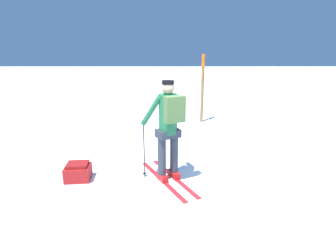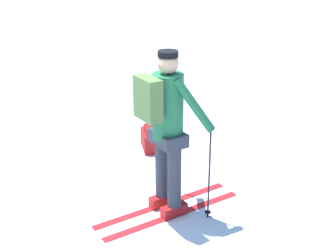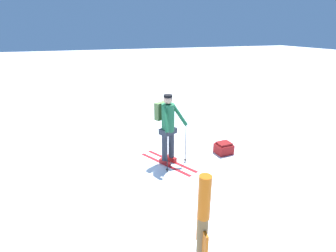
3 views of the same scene
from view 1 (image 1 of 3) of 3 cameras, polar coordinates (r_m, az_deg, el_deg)
ground_plane at (r=4.37m, az=4.61°, el=-15.96°), size 80.00×80.00×0.00m
skier at (r=4.61m, az=0.11°, el=0.22°), size 1.70×1.10×1.83m
dropped_backpack at (r=5.20m, az=-19.00°, el=-9.40°), size 0.43×0.48×0.33m
trail_marker at (r=8.78m, az=7.54°, el=9.24°), size 0.24×0.11×2.23m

